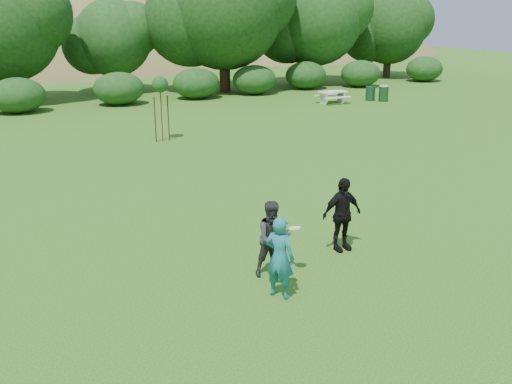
% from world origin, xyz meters
% --- Properties ---
extents(ground, '(120.00, 120.00, 0.00)m').
position_xyz_m(ground, '(0.00, 0.00, 0.00)').
color(ground, '#19470C').
rests_on(ground, ground).
extents(player_teal, '(0.70, 0.75, 1.72)m').
position_xyz_m(player_teal, '(-1.15, -0.38, 0.86)').
color(player_teal, '#186970').
rests_on(player_teal, ground).
extents(player_grey, '(0.85, 0.68, 1.69)m').
position_xyz_m(player_grey, '(-0.78, 0.59, 0.85)').
color(player_grey, '#28272A').
rests_on(player_grey, ground).
extents(player_black, '(1.07, 0.45, 1.82)m').
position_xyz_m(player_black, '(1.33, 1.05, 0.91)').
color(player_black, black).
rests_on(player_black, ground).
extents(trash_can_near, '(0.60, 0.60, 0.90)m').
position_xyz_m(trash_can_near, '(16.63, 19.97, 0.45)').
color(trash_can_near, '#153B21').
rests_on(trash_can_near, ground).
extents(frisbee, '(0.27, 0.27, 0.08)m').
position_xyz_m(frisbee, '(-0.41, 0.33, 1.11)').
color(frisbee, white).
rests_on(frisbee, ground).
extents(sapling, '(0.70, 0.70, 2.85)m').
position_xyz_m(sapling, '(1.11, 14.52, 2.42)').
color(sapling, '#3D2D18').
rests_on(sapling, ground).
extents(picnic_table, '(1.80, 1.48, 0.76)m').
position_xyz_m(picnic_table, '(13.81, 20.07, 0.52)').
color(picnic_table, beige).
rests_on(picnic_table, ground).
extents(trash_can_lidded, '(0.60, 0.60, 1.05)m').
position_xyz_m(trash_can_lidded, '(17.16, 19.31, 0.54)').
color(trash_can_lidded, '#163D1A').
rests_on(trash_can_lidded, ground).
extents(hillside, '(150.00, 72.00, 52.00)m').
position_xyz_m(hillside, '(-0.56, 68.45, -11.97)').
color(hillside, olive).
rests_on(hillside, ground).
extents(tree_row, '(53.92, 10.38, 9.62)m').
position_xyz_m(tree_row, '(3.23, 28.68, 4.87)').
color(tree_row, '#3A2616').
rests_on(tree_row, ground).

